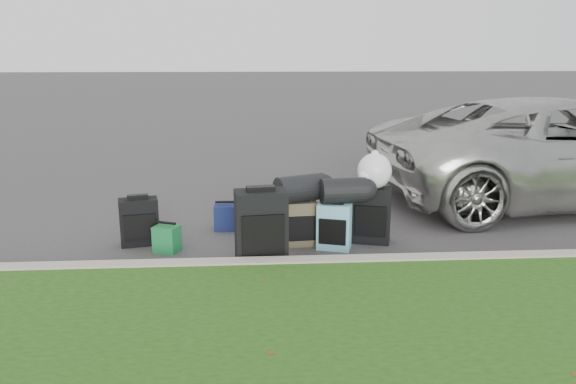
{
  "coord_description": "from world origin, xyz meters",
  "views": [
    {
      "loc": [
        -0.53,
        -6.34,
        2.19
      ],
      "look_at": [
        -0.1,
        0.2,
        0.55
      ],
      "focal_mm": 35.0,
      "sensor_mm": 36.0,
      "label": 1
    }
  ],
  "objects": [
    {
      "name": "ground",
      "position": [
        0.0,
        0.0,
        0.0
      ],
      "size": [
        120.0,
        120.0,
        0.0
      ],
      "primitive_type": "plane",
      "color": "#383535",
      "rests_on": "ground"
    },
    {
      "name": "suv",
      "position": [
        4.07,
        1.54,
        0.78
      ],
      "size": [
        5.78,
        3.02,
        1.55
      ],
      "primitive_type": "imported",
      "rotation": [
        0.0,
        0.0,
        1.65
      ],
      "color": "#B7B7B2",
      "rests_on": "ground"
    },
    {
      "name": "tote_navy",
      "position": [
        -0.86,
        0.5,
        0.16
      ],
      "size": [
        0.3,
        0.24,
        0.32
      ],
      "primitive_type": "cube",
      "rotation": [
        0.0,
        0.0,
        -0.02
      ],
      "color": "#161F4E",
      "rests_on": "ground"
    },
    {
      "name": "trash_bag",
      "position": [
        0.88,
        -0.09,
        0.86
      ],
      "size": [
        0.4,
        0.4,
        0.4
      ],
      "primitive_type": "sphere",
      "color": "white",
      "rests_on": "suitcase_large_black_right"
    },
    {
      "name": "duffel_right",
      "position": [
        0.5,
        -0.27,
        0.67
      ],
      "size": [
        0.54,
        0.34,
        0.29
      ],
      "primitive_type": "cylinder",
      "rotation": [
        0.0,
        1.57,
        0.11
      ],
      "color": "black",
      "rests_on": "suitcase_teal"
    },
    {
      "name": "suitcase_large_black_left",
      "position": [
        -0.44,
        -0.64,
        0.39
      ],
      "size": [
        0.58,
        0.39,
        0.78
      ],
      "primitive_type": "cube",
      "rotation": [
        0.0,
        0.0,
        0.12
      ],
      "color": "black",
      "rests_on": "ground"
    },
    {
      "name": "tote_green",
      "position": [
        -1.5,
        -0.28,
        0.15
      ],
      "size": [
        0.32,
        0.3,
        0.3
      ],
      "primitive_type": "cube",
      "rotation": [
        0.0,
        0.0,
        -0.39
      ],
      "color": "#186D35",
      "rests_on": "ground"
    },
    {
      "name": "duffel_left",
      "position": [
        0.02,
        -0.15,
        0.68
      ],
      "size": [
        0.65,
        0.51,
        0.31
      ],
      "primitive_type": "cylinder",
      "rotation": [
        0.0,
        1.57,
        0.4
      ],
      "color": "black",
      "rests_on": "suitcase_olive"
    },
    {
      "name": "suitcase_large_black_right",
      "position": [
        0.87,
        -0.1,
        0.33
      ],
      "size": [
        0.49,
        0.37,
        0.66
      ],
      "primitive_type": "cube",
      "rotation": [
        0.0,
        0.0,
        -0.28
      ],
      "color": "black",
      "rests_on": "ground"
    },
    {
      "name": "suitcase_olive",
      "position": [
        0.02,
        -0.14,
        0.26
      ],
      "size": [
        0.4,
        0.26,
        0.52
      ],
      "primitive_type": "cube",
      "rotation": [
        0.0,
        0.0,
        0.07
      ],
      "color": "#463F2C",
      "rests_on": "ground"
    },
    {
      "name": "curb",
      "position": [
        0.0,
        -1.0,
        0.07
      ],
      "size": [
        120.0,
        0.18,
        0.15
      ],
      "primitive_type": "cube",
      "color": "#9E937F",
      "rests_on": "ground"
    },
    {
      "name": "suitcase_small_black",
      "position": [
        -1.85,
        -0.0,
        0.27
      ],
      "size": [
        0.48,
        0.33,
        0.55
      ],
      "primitive_type": "cube",
      "rotation": [
        0.0,
        0.0,
        0.22
      ],
      "color": "black",
      "rests_on": "ground"
    },
    {
      "name": "suitcase_teal",
      "position": [
        0.39,
        -0.31,
        0.27
      ],
      "size": [
        0.42,
        0.32,
        0.53
      ],
      "primitive_type": "cube",
      "rotation": [
        0.0,
        0.0,
        -0.31
      ],
      "color": "#558FA1",
      "rests_on": "ground"
    }
  ]
}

